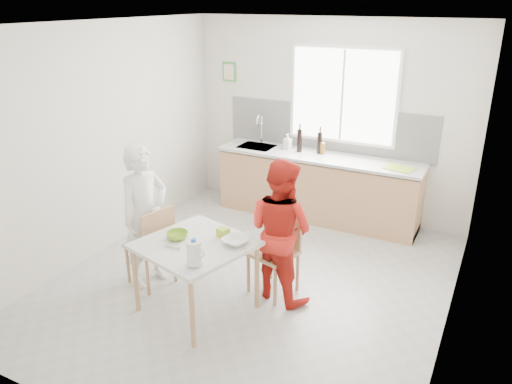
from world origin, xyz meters
The scene contains 21 objects.
ground centered at (0.00, 0.00, 0.00)m, with size 4.50×4.50×0.00m, color #B7B7B2.
room_shell centered at (0.00, 0.00, 1.64)m, with size 4.50×4.50×4.50m.
window centered at (0.20, 2.23, 1.70)m, with size 1.50×0.06×1.30m.
backsplash centered at (0.00, 2.24, 1.23)m, with size 3.00×0.02×0.65m, color white.
picture_frame centered at (-1.55, 2.23, 1.90)m, with size 0.22×0.03×0.28m.
kitchen_counter centered at (0.00, 1.95, 0.42)m, with size 2.84×0.64×1.37m.
dining_table centered at (-0.25, -0.70, 0.66)m, with size 1.17×1.17×0.74m.
chair_left centered at (-0.91, -0.52, 0.50)m, with size 0.51×0.51×0.91m.
chair_far centered at (0.30, 0.00, 0.51)m, with size 0.53×0.53×0.93m.
person_white centered at (-1.02, -0.50, 0.78)m, with size 0.57×0.37×1.55m, color white.
person_red centered at (0.37, -0.09, 0.75)m, with size 0.73×0.57×1.50m, color red.
bowl_green centered at (-0.46, -0.70, 0.77)m, with size 0.21×0.21×0.07m, color #81B429.
bowl_white centered at (0.10, -0.54, 0.77)m, with size 0.24×0.24×0.06m, color white.
milk_jug centered at (-0.02, -1.06, 0.86)m, with size 0.19×0.13×0.24m.
green_box centered at (-0.09, -0.46, 0.78)m, with size 0.10×0.10×0.09m, color #A5C42D.
spoon centered at (-0.39, -0.89, 0.75)m, with size 0.01×0.01×0.16m, color #A5A5AA.
cutting_board centered at (1.10, 1.87, 0.93)m, with size 0.35×0.25×0.01m, color #A3C82E.
wine_bottle_a centered at (-0.30, 1.98, 1.08)m, with size 0.07×0.07×0.32m, color black.
wine_bottle_b centered at (-0.02, 2.03, 1.07)m, with size 0.07×0.07×0.30m, color black.
jar_amber centered at (0.02, 2.02, 1.00)m, with size 0.06×0.06×0.16m, color #945A20.
soap_bottle centered at (-0.51, 2.05, 1.03)m, with size 0.10×0.10×0.21m, color #999999.
Camera 1 is at (2.21, -4.22, 2.93)m, focal length 35.00 mm.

